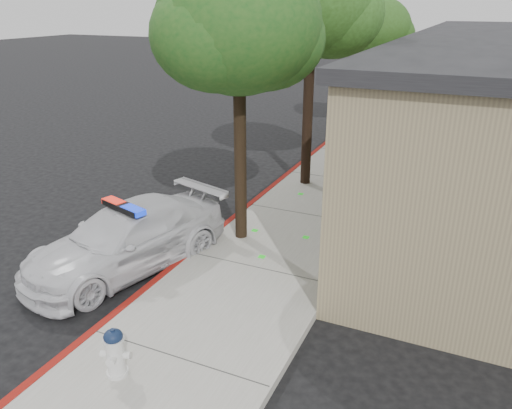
% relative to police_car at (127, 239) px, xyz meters
% --- Properties ---
extents(ground, '(120.00, 120.00, 0.00)m').
position_rel_police_car_xyz_m(ground, '(0.90, 0.82, -0.65)').
color(ground, black).
rests_on(ground, ground).
extents(sidewalk, '(3.20, 60.00, 0.15)m').
position_rel_police_car_xyz_m(sidewalk, '(2.50, 3.82, -0.57)').
color(sidewalk, '#9A978C').
rests_on(sidewalk, ground).
extents(red_curb, '(0.14, 60.00, 0.16)m').
position_rel_police_car_xyz_m(red_curb, '(0.96, 3.82, -0.57)').
color(red_curb, maroon).
rests_on(red_curb, ground).
extents(police_car, '(3.01, 4.77, 1.41)m').
position_rel_police_car_xyz_m(police_car, '(0.00, 0.00, 0.00)').
color(police_car, silver).
rests_on(police_car, ground).
extents(fire_hydrant, '(0.44, 0.38, 0.76)m').
position_rel_police_car_xyz_m(fire_hydrant, '(1.98, -2.84, -0.11)').
color(fire_hydrant, silver).
rests_on(fire_hydrant, sidewalk).
extents(street_tree_near, '(3.24, 3.38, 5.94)m').
position_rel_police_car_xyz_m(street_tree_near, '(1.61, 2.00, 3.93)').
color(street_tree_near, black).
rests_on(street_tree_near, sidewalk).
extents(street_tree_mid, '(3.62, 3.37, 6.43)m').
position_rel_police_car_xyz_m(street_tree_mid, '(1.74, 6.10, 4.35)').
color(street_tree_mid, black).
rests_on(street_tree_mid, sidewalk).
extents(street_tree_far, '(2.87, 2.74, 5.17)m').
position_rel_police_car_xyz_m(street_tree_far, '(1.96, 13.24, 3.39)').
color(street_tree_far, black).
rests_on(street_tree_far, sidewalk).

